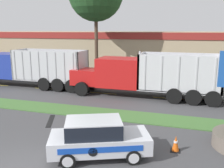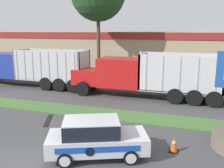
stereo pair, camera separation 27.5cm
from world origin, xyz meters
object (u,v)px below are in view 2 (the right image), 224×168
Objects in this scene: dump_truck_mid at (133,76)px; traffic_cone at (174,144)px; rally_car at (96,138)px; dump_truck_lead at (21,69)px.

dump_truck_mid reaches higher than traffic_cone.
dump_truck_lead is at bearing 138.39° from rally_car.
rally_car is (12.00, -10.65, -0.78)m from dump_truck_lead.
traffic_cone is (15.10, -9.22, -1.26)m from dump_truck_lead.
dump_truck_lead is at bearing 148.58° from traffic_cone.
dump_truck_lead is at bearing 177.02° from dump_truck_mid.
dump_truck_lead is 2.65× the size of rally_car.
dump_truck_mid is 2.61× the size of rally_car.
traffic_cone is at bearing 24.76° from rally_car.
rally_car reaches higher than traffic_cone.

